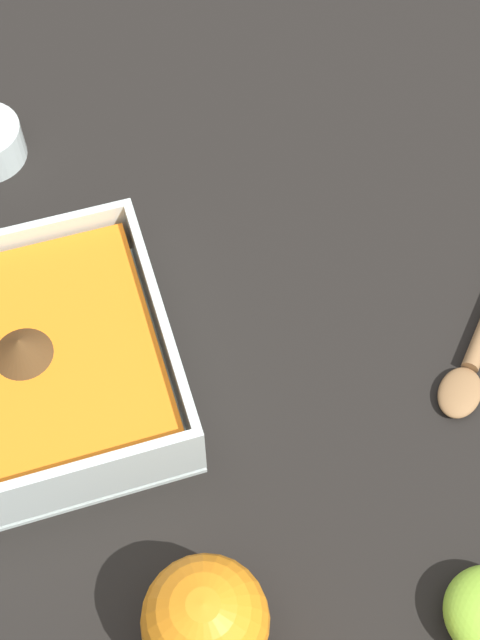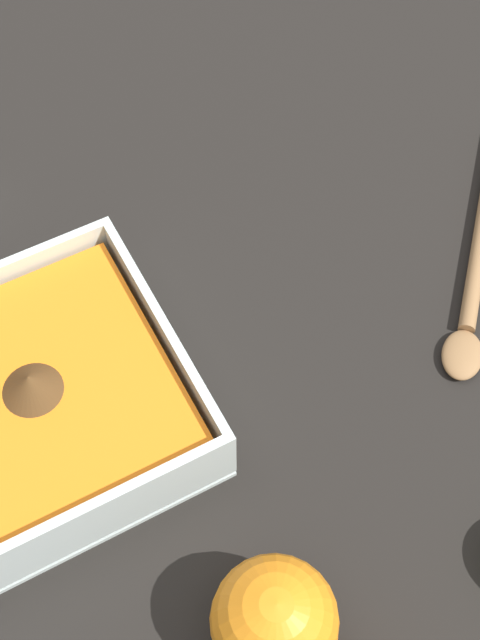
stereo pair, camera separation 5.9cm
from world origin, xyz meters
name	(u,v)px [view 1 (the left image)]	position (x,y,z in m)	size (l,w,h in m)	color
ground_plane	(66,342)	(0.00, 0.00, 0.00)	(4.00, 4.00, 0.00)	black
square_dish	(30,370)	(-0.03, 0.03, 0.02)	(0.19, 0.19, 0.06)	silver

